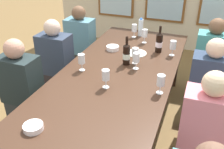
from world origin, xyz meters
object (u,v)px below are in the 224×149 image
at_px(wine_glass_1, 173,46).
at_px(wine_glass_2, 161,81).
at_px(tasting_bowl_0, 33,127).
at_px(wine_glass_4, 136,58).
at_px(seated_person_0, 23,94).
at_px(seated_person_1, 203,137).
at_px(seated_person_5, 209,65).
at_px(tasting_bowl_1, 113,48).
at_px(dining_table, 114,81).
at_px(white_plate_0, 136,53).
at_px(wine_glass_5, 134,28).
at_px(wine_glass_6, 81,60).
at_px(seated_person_4, 81,47).
at_px(seated_person_3, 207,93).
at_px(seated_person_2, 57,66).
at_px(wine_glass_0, 145,34).
at_px(wine_bottle_0, 159,42).
at_px(wine_bottle_1, 126,54).
at_px(water_bottle, 141,28).
at_px(wine_glass_3, 135,53).
at_px(wine_glass_7, 105,76).

relative_size(wine_glass_1, wine_glass_2, 1.00).
height_order(tasting_bowl_0, wine_glass_4, wine_glass_4).
distance_m(tasting_bowl_0, seated_person_0, 0.89).
relative_size(seated_person_1, seated_person_5, 1.00).
distance_m(tasting_bowl_1, wine_glass_2, 1.01).
xyz_separation_m(dining_table, white_plate_0, (0.05, 0.59, 0.06)).
bearing_deg(wine_glass_5, seated_person_5, -2.70).
height_order(wine_glass_6, seated_person_4, seated_person_4).
relative_size(white_plate_0, seated_person_1, 0.21).
bearing_deg(wine_glass_4, wine_glass_6, -156.01).
xyz_separation_m(white_plate_0, tasting_bowl_1, (-0.29, 0.00, 0.02)).
distance_m(seated_person_0, seated_person_3, 1.86).
bearing_deg(dining_table, seated_person_1, -19.64).
distance_m(tasting_bowl_1, wine_glass_4, 0.54).
relative_size(seated_person_1, seated_person_3, 1.00).
bearing_deg(dining_table, tasting_bowl_0, -106.27).
xyz_separation_m(wine_glass_2, wine_glass_6, (-0.81, 0.14, -0.00)).
bearing_deg(seated_person_2, wine_glass_6, -32.46).
bearing_deg(wine_glass_0, seated_person_0, -126.67).
bearing_deg(wine_glass_0, wine_glass_4, -82.54).
relative_size(wine_bottle_0, seated_person_0, 0.28).
distance_m(wine_glass_4, seated_person_0, 1.19).
distance_m(dining_table, wine_glass_4, 0.32).
distance_m(wine_bottle_1, seated_person_4, 1.18).
height_order(tasting_bowl_1, wine_glass_1, wine_glass_1).
distance_m(wine_glass_0, seated_person_0, 1.58).
xyz_separation_m(water_bottle, wine_glass_4, (0.21, -0.94, 0.00)).
height_order(dining_table, white_plate_0, white_plate_0).
height_order(tasting_bowl_1, seated_person_4, seated_person_4).
bearing_deg(wine_glass_4, wine_bottle_1, 152.13).
bearing_deg(wine_glass_1, tasting_bowl_1, -172.39).
relative_size(white_plate_0, wine_glass_4, 1.35).
bearing_deg(wine_glass_3, wine_bottle_0, 65.88).
xyz_separation_m(wine_bottle_0, wine_glass_0, (-0.22, 0.22, -0.00)).
xyz_separation_m(seated_person_3, seated_person_5, (0.00, 0.67, 0.00)).
relative_size(wine_glass_2, seated_person_1, 0.16).
distance_m(white_plate_0, wine_glass_0, 0.37).
height_order(dining_table, seated_person_3, seated_person_3).
height_order(wine_bottle_1, wine_glass_4, wine_bottle_1).
distance_m(wine_glass_5, wine_glass_7, 1.30).
distance_m(wine_glass_0, wine_glass_3, 0.60).
relative_size(tasting_bowl_0, wine_glass_3, 0.80).
distance_m(white_plate_0, seated_person_3, 0.87).
height_order(wine_glass_0, wine_glass_5, same).
height_order(wine_glass_6, seated_person_0, seated_person_0).
bearing_deg(wine_glass_0, seated_person_2, -146.91).
xyz_separation_m(white_plate_0, wine_glass_7, (-0.06, -0.80, 0.11)).
xyz_separation_m(tasting_bowl_1, wine_glass_5, (0.12, 0.50, 0.10)).
bearing_deg(seated_person_0, tasting_bowl_1, 54.60).
relative_size(wine_bottle_1, wine_glass_4, 1.74).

